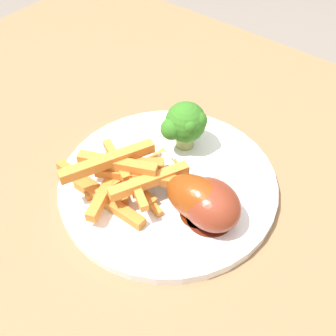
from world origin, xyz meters
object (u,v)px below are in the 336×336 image
object	(u,v)px
dining_table	(198,265)
carrot_fries_pile	(122,177)
chicken_drumstick_far	(208,202)
dinner_plate	(168,183)
broccoli_floret_front	(185,123)
chicken_drumstick_near	(194,197)

from	to	relation	value
dining_table	carrot_fries_pile	world-z (taller)	carrot_fries_pile
chicken_drumstick_far	dining_table	bearing A→B (deg)	148.15
dinner_plate	chicken_drumstick_far	size ratio (longest dim) A/B	1.97
dining_table	chicken_drumstick_far	distance (m)	0.14
broccoli_floret_front	dining_table	bearing A→B (deg)	-40.40
broccoli_floret_front	chicken_drumstick_near	distance (m)	0.10
dinner_plate	chicken_drumstick_near	world-z (taller)	chicken_drumstick_near
dining_table	carrot_fries_pile	size ratio (longest dim) A/B	7.38
dining_table	broccoli_floret_front	xyz separation A→B (m)	(-0.08, 0.06, 0.15)
dining_table	dinner_plate	xyz separation A→B (m)	(-0.06, 0.01, 0.11)
carrot_fries_pile	broccoli_floret_front	bearing A→B (deg)	83.89
chicken_drumstick_near	broccoli_floret_front	bearing A→B (deg)	133.13
dinner_plate	broccoli_floret_front	bearing A→B (deg)	109.28
broccoli_floret_front	carrot_fries_pile	size ratio (longest dim) A/B	0.42
dinner_plate	chicken_drumstick_far	distance (m)	0.07
chicken_drumstick_near	chicken_drumstick_far	xyz separation A→B (m)	(0.01, 0.00, -0.00)
dinner_plate	chicken_drumstick_near	xyz separation A→B (m)	(0.05, -0.02, 0.03)
chicken_drumstick_near	chicken_drumstick_far	distance (m)	0.01
broccoli_floret_front	chicken_drumstick_near	world-z (taller)	broccoli_floret_front
dinner_plate	broccoli_floret_front	world-z (taller)	broccoli_floret_front
dining_table	chicken_drumstick_near	size ratio (longest dim) A/B	8.71
dinner_plate	chicken_drumstick_near	distance (m)	0.06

